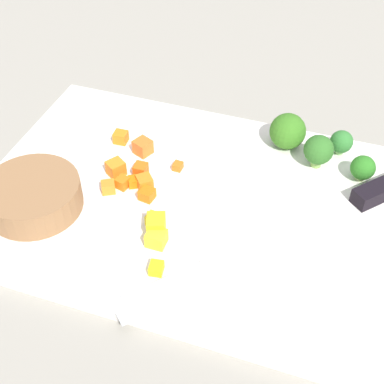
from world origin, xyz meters
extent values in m
plane|color=gray|center=(0.00, 0.00, 0.00)|extent=(4.00, 4.00, 0.00)
cube|color=white|center=(0.00, 0.00, 0.01)|extent=(0.45, 0.31, 0.01)
cylinder|color=olive|center=(0.15, 0.06, 0.03)|extent=(0.10, 0.10, 0.03)
cube|color=silver|center=(-0.04, 0.09, 0.01)|extent=(0.14, 0.15, 0.00)
cube|color=black|center=(-0.19, -0.07, 0.02)|extent=(0.07, 0.07, 0.02)
cube|color=orange|center=(0.07, 0.00, 0.02)|extent=(0.02, 0.02, 0.01)
cube|color=orange|center=(0.05, 0.01, 0.02)|extent=(0.02, 0.02, 0.01)
cube|color=orange|center=(0.08, -0.05, 0.02)|extent=(0.02, 0.02, 0.02)
cube|color=orange|center=(0.09, 0.02, 0.02)|extent=(0.02, 0.02, 0.01)
cube|color=orange|center=(0.08, 0.01, 0.02)|extent=(0.02, 0.02, 0.01)
cube|color=orange|center=(0.07, -0.02, 0.02)|extent=(0.01, 0.02, 0.01)
cube|color=orange|center=(0.09, -0.01, 0.02)|extent=(0.02, 0.02, 0.02)
cube|color=orange|center=(0.05, 0.00, 0.02)|extent=(0.02, 0.02, 0.01)
cube|color=orange|center=(0.11, -0.06, 0.02)|extent=(0.02, 0.02, 0.01)
cube|color=orange|center=(0.03, -0.04, 0.02)|extent=(0.01, 0.01, 0.01)
cube|color=yellow|center=(0.02, 0.06, 0.02)|extent=(0.02, 0.03, 0.02)
cube|color=yellow|center=(0.00, 0.10, 0.02)|extent=(0.01, 0.02, 0.01)
cube|color=yellow|center=(0.03, 0.05, 0.02)|extent=(0.01, 0.01, 0.01)
cube|color=yellow|center=(0.01, 0.07, 0.02)|extent=(0.02, 0.02, 0.02)
cylinder|color=#92AD69|center=(-0.17, -0.09, 0.02)|extent=(0.01, 0.01, 0.01)
sphere|color=#2B7621|center=(-0.17, -0.09, 0.03)|extent=(0.03, 0.03, 0.03)
cylinder|color=#83B569|center=(-0.14, -0.13, 0.02)|extent=(0.01, 0.01, 0.01)
sphere|color=#317730|center=(-0.14, -0.13, 0.03)|extent=(0.03, 0.03, 0.03)
cylinder|color=#84BB60|center=(-0.08, -0.12, 0.02)|extent=(0.01, 0.01, 0.01)
sphere|color=#37751F|center=(-0.08, -0.12, 0.03)|extent=(0.04, 0.04, 0.04)
cylinder|color=#87B859|center=(-0.12, -0.10, 0.02)|extent=(0.01, 0.01, 0.01)
sphere|color=#316C26|center=(-0.12, -0.10, 0.03)|extent=(0.03, 0.03, 0.03)
camera|label=1|loc=(-0.13, 0.39, 0.42)|focal=50.72mm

